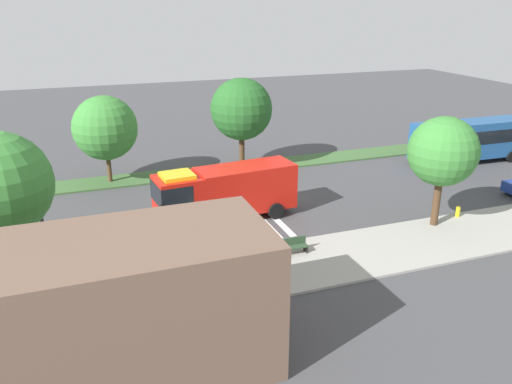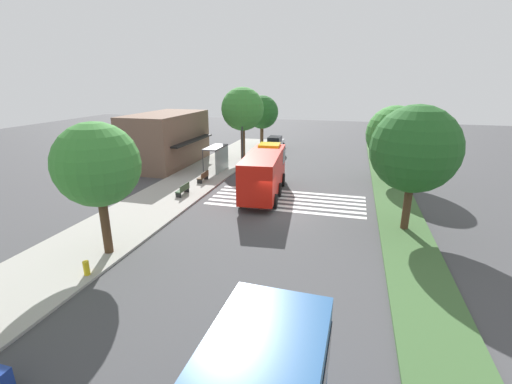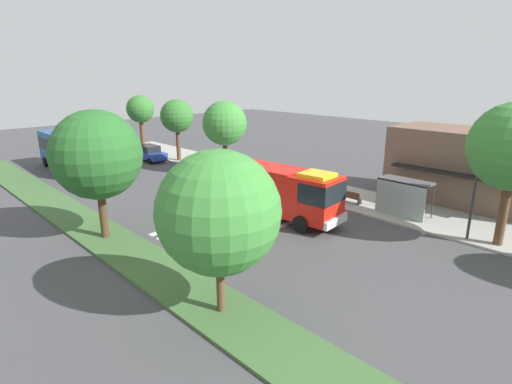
{
  "view_description": "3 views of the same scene",
  "coord_description": "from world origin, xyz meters",
  "px_view_note": "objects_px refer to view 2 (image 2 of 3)",
  "views": [
    {
      "loc": [
        12.58,
        31.83,
        13.46
      ],
      "look_at": [
        1.16,
        0.7,
        1.14
      ],
      "focal_mm": 36.14,
      "sensor_mm": 36.0,
      "label": 1
    },
    {
      "loc": [
        -22.77,
        -4.52,
        8.98
      ],
      "look_at": [
        0.96,
        1.95,
        1.11
      ],
      "focal_mm": 24.8,
      "sensor_mm": 36.0,
      "label": 2
    },
    {
      "loc": [
        21.82,
        -17.32,
        9.6
      ],
      "look_at": [
        2.16,
        1.63,
        1.56
      ],
      "focal_mm": 28.56,
      "sensor_mm": 36.0,
      "label": 3
    }
  ],
  "objects_px": {
    "fire_truck": "(265,170)",
    "parked_car_east": "(275,143)",
    "sidewalk_tree_far_east": "(262,112)",
    "median_tree_west": "(395,134)",
    "bench_near_shelter": "(203,177)",
    "bench_west_of_shelter": "(183,189)",
    "median_tree_far_west": "(415,149)",
    "sidewalk_tree_east": "(243,109)",
    "fire_hydrant": "(86,268)",
    "street_lamp": "(242,131)",
    "sidewalk_tree_center": "(97,165)",
    "bus_stop_shelter": "(219,154)"
  },
  "relations": [
    {
      "from": "bench_near_shelter",
      "to": "sidewalk_tree_far_east",
      "type": "relative_size",
      "value": 0.24
    },
    {
      "from": "street_lamp",
      "to": "fire_hydrant",
      "type": "bearing_deg",
      "value": -179.77
    },
    {
      "from": "sidewalk_tree_center",
      "to": "median_tree_west",
      "type": "relative_size",
      "value": 1.03
    },
    {
      "from": "fire_truck",
      "to": "parked_car_east",
      "type": "bearing_deg",
      "value": 4.25
    },
    {
      "from": "street_lamp",
      "to": "sidewalk_tree_far_east",
      "type": "xyz_separation_m",
      "value": [
        10.31,
        0.4,
        1.19
      ]
    },
    {
      "from": "street_lamp",
      "to": "sidewalk_tree_east",
      "type": "bearing_deg",
      "value": 14.71
    },
    {
      "from": "fire_truck",
      "to": "sidewalk_tree_far_east",
      "type": "bearing_deg",
      "value": 9.39
    },
    {
      "from": "sidewalk_tree_center",
      "to": "sidewalk_tree_east",
      "type": "xyz_separation_m",
      "value": [
        24.29,
        -0.0,
        0.84
      ]
    },
    {
      "from": "median_tree_west",
      "to": "sidewalk_tree_center",
      "type": "bearing_deg",
      "value": 139.73
    },
    {
      "from": "bench_west_of_shelter",
      "to": "fire_truck",
      "type": "bearing_deg",
      "value": -68.85
    },
    {
      "from": "bench_west_of_shelter",
      "to": "median_tree_west",
      "type": "relative_size",
      "value": 0.24
    },
    {
      "from": "sidewalk_tree_far_east",
      "to": "median_tree_west",
      "type": "distance_m",
      "value": 21.4
    },
    {
      "from": "bus_stop_shelter",
      "to": "sidewalk_tree_center",
      "type": "height_order",
      "value": "sidewalk_tree_center"
    },
    {
      "from": "bench_west_of_shelter",
      "to": "sidewalk_tree_east",
      "type": "xyz_separation_m",
      "value": [
        14.28,
        -0.58,
        5.17
      ]
    },
    {
      "from": "sidewalk_tree_east",
      "to": "fire_hydrant",
      "type": "height_order",
      "value": "sidewalk_tree_east"
    },
    {
      "from": "median_tree_west",
      "to": "fire_hydrant",
      "type": "xyz_separation_m",
      "value": [
        -20.78,
        15.18,
        -3.92
      ]
    },
    {
      "from": "sidewalk_tree_center",
      "to": "median_tree_far_west",
      "type": "height_order",
      "value": "median_tree_far_west"
    },
    {
      "from": "sidewalk_tree_east",
      "to": "median_tree_west",
      "type": "height_order",
      "value": "sidewalk_tree_east"
    },
    {
      "from": "parked_car_east",
      "to": "sidewalk_tree_east",
      "type": "bearing_deg",
      "value": 161.55
    },
    {
      "from": "bench_near_shelter",
      "to": "bench_west_of_shelter",
      "type": "xyz_separation_m",
      "value": [
        -4.04,
        0.0,
        0.0
      ]
    },
    {
      "from": "sidewalk_tree_center",
      "to": "fire_hydrant",
      "type": "bearing_deg",
      "value": -167.61
    },
    {
      "from": "bus_stop_shelter",
      "to": "sidewalk_tree_center",
      "type": "relative_size",
      "value": 0.51
    },
    {
      "from": "bench_near_shelter",
      "to": "sidewalk_tree_east",
      "type": "bearing_deg",
      "value": -3.23
    },
    {
      "from": "sidewalk_tree_center",
      "to": "median_tree_west",
      "type": "xyz_separation_m",
      "value": [
        18.51,
        -15.68,
        -0.5
      ]
    },
    {
      "from": "sidewalk_tree_center",
      "to": "median_tree_far_west",
      "type": "distance_m",
      "value": 17.41
    },
    {
      "from": "bench_west_of_shelter",
      "to": "median_tree_far_west",
      "type": "relative_size",
      "value": 0.21
    },
    {
      "from": "sidewalk_tree_east",
      "to": "median_tree_far_west",
      "type": "bearing_deg",
      "value": -136.84
    },
    {
      "from": "sidewalk_tree_far_east",
      "to": "fire_hydrant",
      "type": "xyz_separation_m",
      "value": [
        -35.35,
        -0.5,
        -4.2
      ]
    },
    {
      "from": "street_lamp",
      "to": "sidewalk_tree_far_east",
      "type": "relative_size",
      "value": 0.83
    },
    {
      "from": "street_lamp",
      "to": "fire_hydrant",
      "type": "distance_m",
      "value": 25.22
    },
    {
      "from": "fire_truck",
      "to": "median_tree_west",
      "type": "distance_m",
      "value": 12.11
    },
    {
      "from": "bus_stop_shelter",
      "to": "median_tree_west",
      "type": "height_order",
      "value": "median_tree_west"
    },
    {
      "from": "sidewalk_tree_far_east",
      "to": "fire_hydrant",
      "type": "relative_size",
      "value": 9.71
    },
    {
      "from": "median_tree_west",
      "to": "sidewalk_tree_far_east",
      "type": "bearing_deg",
      "value": 47.11
    },
    {
      "from": "bench_near_shelter",
      "to": "fire_hydrant",
      "type": "distance_m",
      "value": 16.36
    },
    {
      "from": "parked_car_east",
      "to": "sidewalk_tree_center",
      "type": "height_order",
      "value": "sidewalk_tree_center"
    },
    {
      "from": "bus_stop_shelter",
      "to": "median_tree_far_west",
      "type": "height_order",
      "value": "median_tree_far_west"
    },
    {
      "from": "fire_truck",
      "to": "bus_stop_shelter",
      "type": "xyz_separation_m",
      "value": [
        5.68,
        6.12,
        -0.13
      ]
    },
    {
      "from": "bench_near_shelter",
      "to": "bench_west_of_shelter",
      "type": "height_order",
      "value": "same"
    },
    {
      "from": "sidewalk_tree_far_east",
      "to": "median_tree_far_west",
      "type": "xyz_separation_m",
      "value": [
        -25.5,
        -15.68,
        0.41
      ]
    },
    {
      "from": "sidewalk_tree_center",
      "to": "bench_near_shelter",
      "type": "bearing_deg",
      "value": 2.36
    },
    {
      "from": "bench_west_of_shelter",
      "to": "median_tree_far_west",
      "type": "xyz_separation_m",
      "value": [
        -2.44,
        -16.26,
        4.51
      ]
    },
    {
      "from": "fire_truck",
      "to": "median_tree_west",
      "type": "bearing_deg",
      "value": -64.36
    },
    {
      "from": "street_lamp",
      "to": "sidewalk_tree_center",
      "type": "bearing_deg",
      "value": 178.99
    },
    {
      "from": "bus_stop_shelter",
      "to": "bench_west_of_shelter",
      "type": "relative_size",
      "value": 2.19
    },
    {
      "from": "street_lamp",
      "to": "median_tree_west",
      "type": "relative_size",
      "value": 0.84
    },
    {
      "from": "parked_car_east",
      "to": "sidewalk_tree_far_east",
      "type": "relative_size",
      "value": 0.67
    },
    {
      "from": "bus_stop_shelter",
      "to": "bench_near_shelter",
      "type": "relative_size",
      "value": 2.19
    },
    {
      "from": "fire_truck",
      "to": "median_tree_far_west",
      "type": "relative_size",
      "value": 1.27
    },
    {
      "from": "fire_truck",
      "to": "street_lamp",
      "type": "distance_m",
      "value": 11.69
    }
  ]
}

